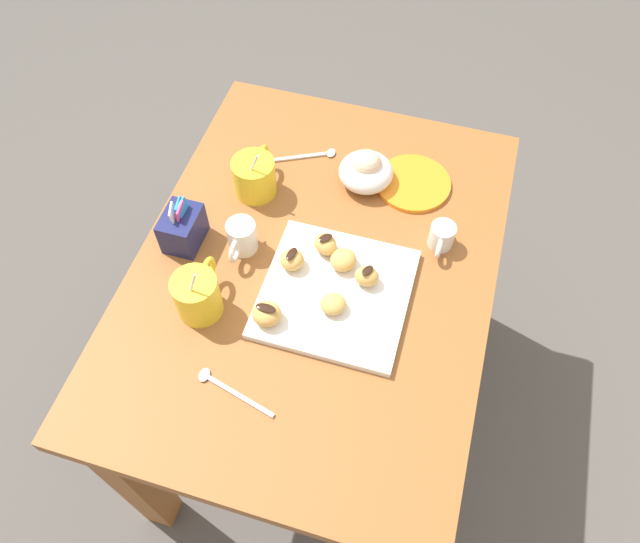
{
  "coord_description": "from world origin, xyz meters",
  "views": [
    {
      "loc": [
        -0.66,
        -0.2,
        1.73
      ],
      "look_at": [
        -0.02,
        -0.02,
        0.72
      ],
      "focal_mm": 34.2,
      "sensor_mm": 36.0,
      "label": 1
    }
  ],
  "objects_px": {
    "coffee_mug_yellow_right": "(255,175)",
    "dining_table": "(315,301)",
    "chocolate_sauce_pitcher": "(442,235)",
    "beignet_0": "(267,314)",
    "cream_pitcher_white": "(242,236)",
    "beignet_1": "(325,244)",
    "beignet_2": "(343,260)",
    "pastry_plate_square": "(336,293)",
    "beignet_4": "(292,260)",
    "coffee_mug_yellow_left": "(197,294)",
    "ice_cream_bowl": "(366,170)",
    "saucer_orange_left": "(413,183)",
    "beignet_5": "(333,304)",
    "sugar_caddy": "(183,228)",
    "beignet_3": "(367,276)"
  },
  "relations": [
    {
      "from": "coffee_mug_yellow_right",
      "to": "dining_table",
      "type": "bearing_deg",
      "value": -131.13
    },
    {
      "from": "chocolate_sauce_pitcher",
      "to": "beignet_0",
      "type": "relative_size",
      "value": 1.66
    },
    {
      "from": "cream_pitcher_white",
      "to": "beignet_1",
      "type": "relative_size",
      "value": 2.02
    },
    {
      "from": "chocolate_sauce_pitcher",
      "to": "beignet_2",
      "type": "bearing_deg",
      "value": 123.86
    },
    {
      "from": "dining_table",
      "to": "pastry_plate_square",
      "type": "bearing_deg",
      "value": -132.68
    },
    {
      "from": "beignet_4",
      "to": "coffee_mug_yellow_left",
      "type": "bearing_deg",
      "value": 133.36
    },
    {
      "from": "coffee_mug_yellow_left",
      "to": "beignet_4",
      "type": "relative_size",
      "value": 3.07
    },
    {
      "from": "dining_table",
      "to": "ice_cream_bowl",
      "type": "bearing_deg",
      "value": -9.74
    },
    {
      "from": "beignet_0",
      "to": "coffee_mug_yellow_right",
      "type": "bearing_deg",
      "value": 23.53
    },
    {
      "from": "coffee_mug_yellow_left",
      "to": "beignet_4",
      "type": "height_order",
      "value": "coffee_mug_yellow_left"
    },
    {
      "from": "beignet_4",
      "to": "beignet_2",
      "type": "bearing_deg",
      "value": -73.43
    },
    {
      "from": "pastry_plate_square",
      "to": "saucer_orange_left",
      "type": "relative_size",
      "value": 1.7
    },
    {
      "from": "chocolate_sauce_pitcher",
      "to": "beignet_5",
      "type": "relative_size",
      "value": 1.85
    },
    {
      "from": "pastry_plate_square",
      "to": "beignet_2",
      "type": "distance_m",
      "value": 0.07
    },
    {
      "from": "chocolate_sauce_pitcher",
      "to": "saucer_orange_left",
      "type": "relative_size",
      "value": 0.55
    },
    {
      "from": "beignet_2",
      "to": "beignet_5",
      "type": "xyz_separation_m",
      "value": [
        -0.1,
        -0.01,
        -0.0
      ]
    },
    {
      "from": "sugar_caddy",
      "to": "saucer_orange_left",
      "type": "distance_m",
      "value": 0.51
    },
    {
      "from": "cream_pitcher_white",
      "to": "ice_cream_bowl",
      "type": "distance_m",
      "value": 0.32
    },
    {
      "from": "chocolate_sauce_pitcher",
      "to": "cream_pitcher_white",
      "type": "bearing_deg",
      "value": 107.67
    },
    {
      "from": "coffee_mug_yellow_left",
      "to": "beignet_5",
      "type": "relative_size",
      "value": 2.95
    },
    {
      "from": "dining_table",
      "to": "sugar_caddy",
      "type": "xyz_separation_m",
      "value": [
        -0.01,
        0.28,
        0.18
      ]
    },
    {
      "from": "saucer_orange_left",
      "to": "beignet_4",
      "type": "relative_size",
      "value": 3.49
    },
    {
      "from": "sugar_caddy",
      "to": "dining_table",
      "type": "bearing_deg",
      "value": -87.36
    },
    {
      "from": "chocolate_sauce_pitcher",
      "to": "beignet_0",
      "type": "distance_m",
      "value": 0.39
    },
    {
      "from": "ice_cream_bowl",
      "to": "beignet_4",
      "type": "height_order",
      "value": "ice_cream_bowl"
    },
    {
      "from": "pastry_plate_square",
      "to": "beignet_4",
      "type": "height_order",
      "value": "beignet_4"
    },
    {
      "from": "ice_cream_bowl",
      "to": "chocolate_sauce_pitcher",
      "type": "distance_m",
      "value": 0.23
    },
    {
      "from": "coffee_mug_yellow_right",
      "to": "sugar_caddy",
      "type": "relative_size",
      "value": 1.24
    },
    {
      "from": "dining_table",
      "to": "beignet_2",
      "type": "distance_m",
      "value": 0.18
    },
    {
      "from": "beignet_2",
      "to": "beignet_5",
      "type": "relative_size",
      "value": 1.08
    },
    {
      "from": "coffee_mug_yellow_right",
      "to": "beignet_3",
      "type": "distance_m",
      "value": 0.34
    },
    {
      "from": "chocolate_sauce_pitcher",
      "to": "beignet_3",
      "type": "height_order",
      "value": "chocolate_sauce_pitcher"
    },
    {
      "from": "cream_pitcher_white",
      "to": "chocolate_sauce_pitcher",
      "type": "relative_size",
      "value": 1.14
    },
    {
      "from": "pastry_plate_square",
      "to": "beignet_0",
      "type": "xyz_separation_m",
      "value": [
        -0.1,
        0.11,
        0.03
      ]
    },
    {
      "from": "beignet_3",
      "to": "dining_table",
      "type": "bearing_deg",
      "value": 81.41
    },
    {
      "from": "dining_table",
      "to": "coffee_mug_yellow_right",
      "type": "height_order",
      "value": "coffee_mug_yellow_right"
    },
    {
      "from": "coffee_mug_yellow_left",
      "to": "beignet_2",
      "type": "bearing_deg",
      "value": -55.72
    },
    {
      "from": "beignet_5",
      "to": "saucer_orange_left",
      "type": "bearing_deg",
      "value": -12.72
    },
    {
      "from": "sugar_caddy",
      "to": "saucer_orange_left",
      "type": "relative_size",
      "value": 0.64
    },
    {
      "from": "coffee_mug_yellow_left",
      "to": "beignet_5",
      "type": "bearing_deg",
      "value": -75.93
    },
    {
      "from": "beignet_1",
      "to": "beignet_2",
      "type": "relative_size",
      "value": 0.97
    },
    {
      "from": "beignet_4",
      "to": "ice_cream_bowl",
      "type": "bearing_deg",
      "value": -17.16
    },
    {
      "from": "beignet_0",
      "to": "beignet_1",
      "type": "relative_size",
      "value": 1.07
    },
    {
      "from": "coffee_mug_yellow_left",
      "to": "beignet_0",
      "type": "xyz_separation_m",
      "value": [
        0.0,
        -0.13,
        -0.02
      ]
    },
    {
      "from": "coffee_mug_yellow_right",
      "to": "beignet_3",
      "type": "height_order",
      "value": "coffee_mug_yellow_right"
    },
    {
      "from": "dining_table",
      "to": "beignet_4",
      "type": "xyz_separation_m",
      "value": [
        -0.02,
        0.04,
        0.17
      ]
    },
    {
      "from": "beignet_4",
      "to": "beignet_5",
      "type": "bearing_deg",
      "value": -124.58
    },
    {
      "from": "ice_cream_bowl",
      "to": "beignet_5",
      "type": "xyz_separation_m",
      "value": [
        -0.34,
        -0.02,
        -0.01
      ]
    },
    {
      "from": "beignet_0",
      "to": "beignet_1",
      "type": "distance_m",
      "value": 0.19
    },
    {
      "from": "cream_pitcher_white",
      "to": "saucer_orange_left",
      "type": "xyz_separation_m",
      "value": [
        0.27,
        -0.3,
        -0.03
      ]
    }
  ]
}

